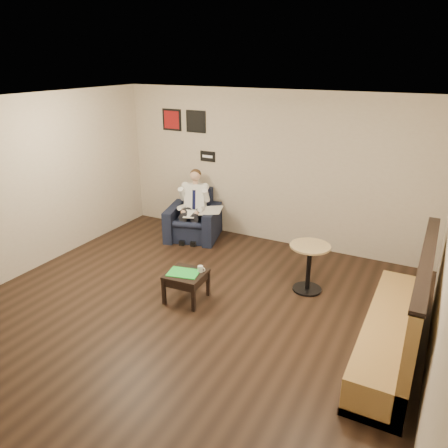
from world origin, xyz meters
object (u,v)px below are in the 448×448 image
at_px(seated_man, 191,209).
at_px(banquette, 396,304).
at_px(coffee_mug, 200,269).
at_px(side_table, 186,286).
at_px(green_folder, 183,273).
at_px(cafe_table, 309,268).
at_px(armchair, 193,215).
at_px(smartphone, 194,269).

height_order(seated_man, banquette, banquette).
bearing_deg(banquette, coffee_mug, 179.20).
bearing_deg(side_table, green_folder, -142.50).
relative_size(green_folder, cafe_table, 0.58).
relative_size(coffee_mug, banquette, 0.04).
bearing_deg(coffee_mug, armchair, 123.68).
xyz_separation_m(armchair, green_folder, (1.10, -2.09, -0.02)).
bearing_deg(armchair, smartphone, -73.89).
xyz_separation_m(seated_man, side_table, (1.10, -1.95, -0.41)).
relative_size(coffee_mug, smartphone, 0.68).
bearing_deg(armchair, green_folder, -77.49).
bearing_deg(banquette, cafe_table, 143.07).
bearing_deg(smartphone, green_folder, -103.96).
bearing_deg(smartphone, side_table, -97.35).
relative_size(armchair, seated_man, 0.75).
bearing_deg(cafe_table, side_table, -143.80).
xyz_separation_m(coffee_mug, smartphone, (-0.13, 0.03, -0.04)).
bearing_deg(banquette, green_folder, -177.74).
xyz_separation_m(armchair, cafe_table, (2.60, -0.99, -0.09)).
bearing_deg(side_table, smartphone, 76.45).
xyz_separation_m(green_folder, banquette, (2.81, 0.11, 0.22)).
distance_m(green_folder, cafe_table, 1.86).
distance_m(armchair, coffee_mug, 2.33).
bearing_deg(green_folder, cafe_table, 36.23).
relative_size(side_table, coffee_mug, 5.79).
distance_m(coffee_mug, smartphone, 0.14).
bearing_deg(banquette, side_table, -178.16).
relative_size(seated_man, banquette, 0.49).
relative_size(seated_man, green_folder, 2.89).
height_order(seated_man, side_table, seated_man).
relative_size(armchair, cafe_table, 1.27).
bearing_deg(smartphone, cafe_table, 38.90).
bearing_deg(side_table, cafe_table, 36.20).
distance_m(side_table, coffee_mug, 0.33).
xyz_separation_m(side_table, banquette, (2.79, 0.09, 0.44)).
bearing_deg(smartphone, seated_man, 128.48).
xyz_separation_m(coffee_mug, cafe_table, (1.31, 0.95, -0.11)).
distance_m(armchair, cafe_table, 2.78).
distance_m(green_folder, coffee_mug, 0.25).
relative_size(side_table, cafe_table, 0.71).
distance_m(armchair, banquette, 4.39).
height_order(seated_man, smartphone, seated_man).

